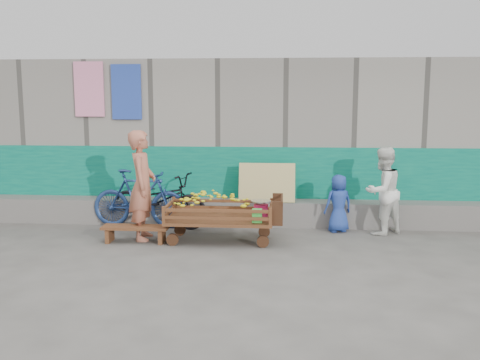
# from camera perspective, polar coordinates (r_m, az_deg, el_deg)

# --- Properties ---
(ground) EXTENTS (80.00, 80.00, 0.00)m
(ground) POSITION_cam_1_polar(r_m,az_deg,el_deg) (7.56, 0.07, -8.93)
(ground) COLOR #4E4C46
(ground) RESTS_ON ground
(building_wall) EXTENTS (12.00, 3.50, 3.00)m
(building_wall) POSITION_cam_1_polar(r_m,az_deg,el_deg) (11.27, 1.63, 4.55)
(building_wall) COLOR gray
(building_wall) RESTS_ON ground
(banana_cart) EXTENTS (1.86, 0.85, 0.79)m
(banana_cart) POSITION_cam_1_polar(r_m,az_deg,el_deg) (8.58, -2.40, -3.07)
(banana_cart) COLOR #4F2E1A
(banana_cart) RESTS_ON ground
(bench) EXTENTS (1.07, 0.32, 0.27)m
(bench) POSITION_cam_1_polar(r_m,az_deg,el_deg) (8.75, -11.08, -5.29)
(bench) COLOR #4F2E1A
(bench) RESTS_ON ground
(vendor_man) EXTENTS (0.48, 0.68, 1.78)m
(vendor_man) POSITION_cam_1_polar(r_m,az_deg,el_deg) (8.80, -10.38, -0.55)
(vendor_man) COLOR #BA694F
(vendor_man) RESTS_ON ground
(woman) EXTENTS (0.91, 0.88, 1.48)m
(woman) POSITION_cam_1_polar(r_m,az_deg,el_deg) (9.32, 14.97, -1.13)
(woman) COLOR white
(woman) RESTS_ON ground
(child) EXTENTS (0.57, 0.46, 1.00)m
(child) POSITION_cam_1_polar(r_m,az_deg,el_deg) (9.35, 10.46, -2.46)
(child) COLOR #23409A
(child) RESTS_ON ground
(bicycle_dark) EXTENTS (1.97, 1.10, 0.98)m
(bicycle_dark) POSITION_cam_1_polar(r_m,az_deg,el_deg) (9.65, -8.68, -2.11)
(bicycle_dark) COLOR black
(bicycle_dark) RESTS_ON ground
(bicycle_blue) EXTENTS (1.77, 0.63, 1.04)m
(bicycle_blue) POSITION_cam_1_polar(r_m,az_deg,el_deg) (9.67, -10.65, -1.96)
(bicycle_blue) COLOR navy
(bicycle_blue) RESTS_ON ground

